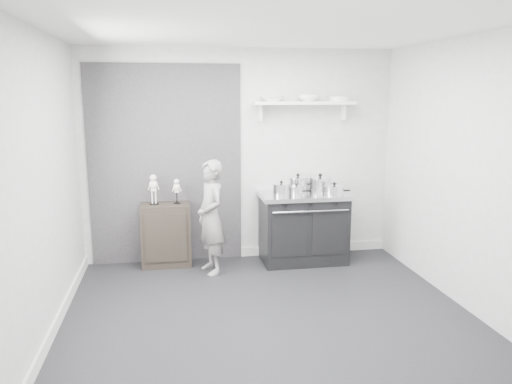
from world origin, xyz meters
TOP-DOWN VIEW (x-y plane):
  - ground at (0.00, 0.00)m, footprint 4.00×4.00m
  - room_shell at (-0.09, 0.15)m, footprint 4.02×3.62m
  - wall_shelf at (0.80, 1.68)m, footprint 1.30×0.26m
  - stove at (0.76, 1.48)m, footprint 1.12×0.70m
  - side_cabinet at (-0.98, 1.61)m, footprint 0.61×0.36m
  - child at (-0.44, 1.26)m, footprint 0.46×0.58m
  - pot_front_left at (0.45, 1.37)m, footprint 0.30×0.22m
  - pot_back_left at (0.72, 1.61)m, footprint 0.34×0.25m
  - pot_back_right at (1.02, 1.61)m, footprint 0.38×0.29m
  - pot_front_right at (1.10, 1.27)m, footprint 0.33×0.24m
  - pot_front_center at (0.64, 1.34)m, footprint 0.26×0.17m
  - skeleton_full at (-1.11, 1.61)m, footprint 0.12×0.08m
  - skeleton_torso at (-0.83, 1.61)m, footprint 0.10×0.06m
  - bowl_large at (0.39, 1.67)m, footprint 0.28×0.28m
  - bowl_small at (0.86, 1.67)m, footprint 0.26×0.26m
  - plate_stack at (1.27, 1.67)m, footprint 0.27×0.27m

SIDE VIEW (x-z plane):
  - ground at x=0.00m, z-range 0.00..0.00m
  - side_cabinet at x=-0.98m, z-range 0.00..0.79m
  - stove at x=0.76m, z-range 0.00..0.90m
  - child at x=-0.44m, z-range 0.00..1.38m
  - pot_front_center at x=0.64m, z-range 0.88..1.03m
  - pot_front_right at x=1.10m, z-range 0.88..1.04m
  - skeleton_torso at x=-0.83m, z-range 0.79..1.15m
  - pot_front_left at x=0.45m, z-range 0.88..1.07m
  - pot_back_right at x=1.02m, z-range 0.87..1.10m
  - pot_back_left at x=0.72m, z-range 0.88..1.11m
  - skeleton_full at x=-1.11m, z-range 0.79..1.22m
  - room_shell at x=-0.09m, z-range 0.28..2.99m
  - wall_shelf at x=0.80m, z-range 1.89..2.13m
  - plate_stack at x=1.27m, z-range 2.04..2.10m
  - bowl_large at x=0.39m, z-range 2.04..2.11m
  - bowl_small at x=0.86m, z-range 2.04..2.12m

